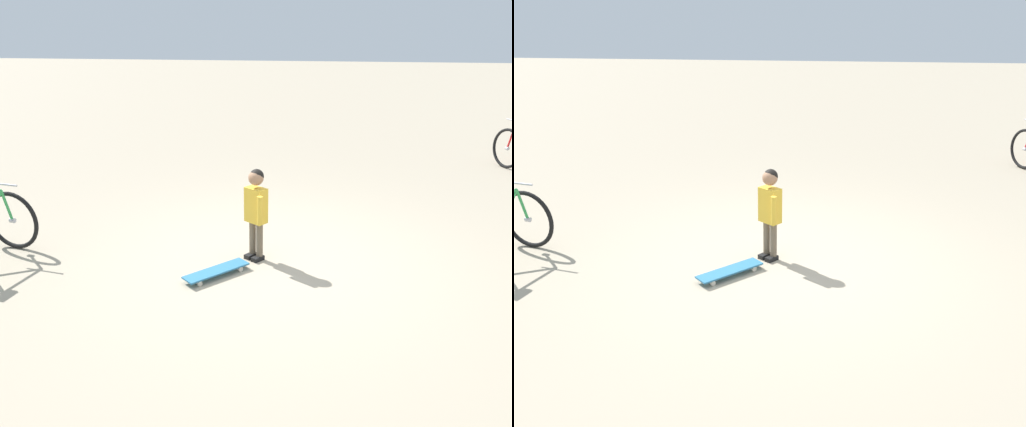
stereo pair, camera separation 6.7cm
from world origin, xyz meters
The scene contains 3 objects.
ground_plane centered at (0.00, 0.00, 0.00)m, with size 50.00×50.00×0.00m, color tan.
child_person centered at (0.07, 0.24, 0.66)m, with size 0.38×0.28×1.06m.
skateboard centered at (-0.42, 0.62, 0.06)m, with size 0.67×0.67×0.07m.
Camera 2 is at (-5.67, -0.45, 2.71)m, focal length 38.82 mm.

